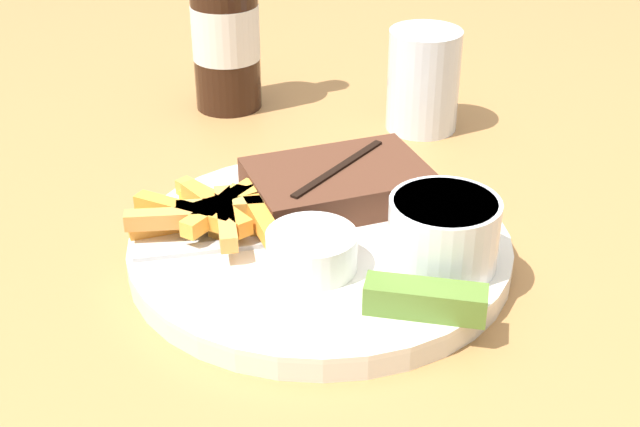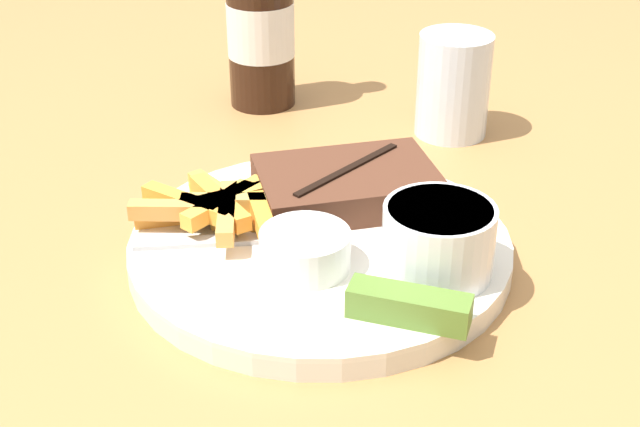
% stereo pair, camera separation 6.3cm
% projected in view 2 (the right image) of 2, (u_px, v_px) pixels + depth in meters
% --- Properties ---
extents(dining_table, '(1.36, 1.42, 0.76)m').
position_uv_depth(dining_table, '(320.00, 331.00, 0.68)').
color(dining_table, '#A87542').
rests_on(dining_table, ground_plane).
extents(dinner_plate, '(0.27, 0.27, 0.02)m').
position_uv_depth(dinner_plate, '(320.00, 248.00, 0.64)').
color(dinner_plate, silver).
rests_on(dinner_plate, dining_table).
extents(steak_portion, '(0.16, 0.13, 0.03)m').
position_uv_depth(steak_portion, '(347.00, 185.00, 0.68)').
color(steak_portion, '#512D1E').
rests_on(steak_portion, dinner_plate).
extents(fries_pile, '(0.12, 0.12, 0.02)m').
position_uv_depth(fries_pile, '(221.00, 206.00, 0.65)').
color(fries_pile, gold).
rests_on(fries_pile, dinner_plate).
extents(coleslaw_cup, '(0.07, 0.07, 0.05)m').
position_uv_depth(coleslaw_cup, '(438.00, 236.00, 0.59)').
color(coleslaw_cup, white).
rests_on(coleslaw_cup, dinner_plate).
extents(dipping_sauce_cup, '(0.06, 0.06, 0.03)m').
position_uv_depth(dipping_sauce_cup, '(305.00, 248.00, 0.60)').
color(dipping_sauce_cup, silver).
rests_on(dipping_sauce_cup, dinner_plate).
extents(pickle_spear, '(0.08, 0.04, 0.02)m').
position_uv_depth(pickle_spear, '(409.00, 306.00, 0.55)').
color(pickle_spear, '#567A2D').
rests_on(pickle_spear, dinner_plate).
extents(fork_utensil, '(0.13, 0.04, 0.00)m').
position_uv_depth(fork_utensil, '(220.00, 241.00, 0.63)').
color(fork_utensil, '#B7B7BC').
rests_on(fork_utensil, dinner_plate).
extents(beer_bottle, '(0.07, 0.07, 0.23)m').
position_uv_depth(beer_bottle, '(261.00, 25.00, 0.86)').
color(beer_bottle, black).
rests_on(beer_bottle, dining_table).
extents(drinking_glass, '(0.07, 0.07, 0.09)m').
position_uv_depth(drinking_glass, '(453.00, 85.00, 0.81)').
color(drinking_glass, silver).
rests_on(drinking_glass, dining_table).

